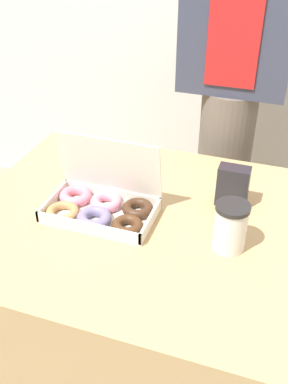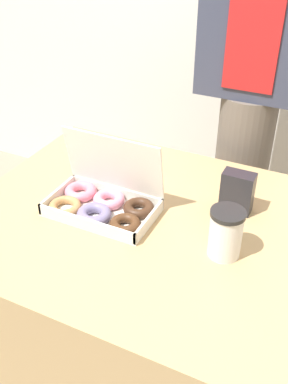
{
  "view_description": "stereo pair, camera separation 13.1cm",
  "coord_description": "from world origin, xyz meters",
  "px_view_note": "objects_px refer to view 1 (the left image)",
  "views": [
    {
      "loc": [
        0.32,
        -1.04,
        1.56
      ],
      "look_at": [
        -0.04,
        -0.01,
        0.83
      ],
      "focal_mm": 42.0,
      "sensor_mm": 36.0,
      "label": 1
    },
    {
      "loc": [
        0.44,
        -0.99,
        1.56
      ],
      "look_at": [
        -0.04,
        -0.01,
        0.83
      ],
      "focal_mm": 42.0,
      "sensor_mm": 36.0,
      "label": 2
    }
  ],
  "objects_px": {
    "napkin_holder": "(233,186)",
    "person_customer": "(233,80)",
    "coffee_cup": "(230,227)",
    "donut_box": "(101,204)"
  },
  "relations": [
    {
      "from": "napkin_holder",
      "to": "person_customer",
      "type": "bearing_deg",
      "value": 101.65
    },
    {
      "from": "coffee_cup",
      "to": "person_customer",
      "type": "xyz_separation_m",
      "value": [
        -0.13,
        0.71,
        0.15
      ]
    },
    {
      "from": "napkin_holder",
      "to": "coffee_cup",
      "type": "bearing_deg",
      "value": -82.19
    },
    {
      "from": "coffee_cup",
      "to": "napkin_holder",
      "type": "height_order",
      "value": "coffee_cup"
    },
    {
      "from": "coffee_cup",
      "to": "napkin_holder",
      "type": "bearing_deg",
      "value": 97.81
    },
    {
      "from": "coffee_cup",
      "to": "person_customer",
      "type": "relative_size",
      "value": 0.08
    },
    {
      "from": "coffee_cup",
      "to": "napkin_holder",
      "type": "distance_m",
      "value": 0.22
    },
    {
      "from": "donut_box",
      "to": "coffee_cup",
      "type": "bearing_deg",
      "value": -4.28
    },
    {
      "from": "donut_box",
      "to": "person_customer",
      "type": "xyz_separation_m",
      "value": [
        0.27,
        0.68,
        0.19
      ]
    },
    {
      "from": "donut_box",
      "to": "person_customer",
      "type": "relative_size",
      "value": 0.2
    }
  ]
}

